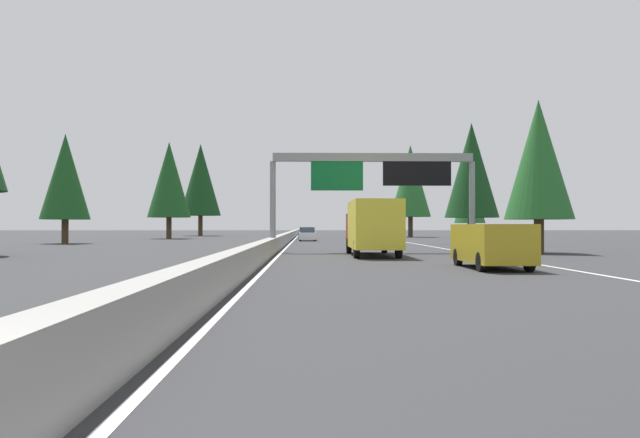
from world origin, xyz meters
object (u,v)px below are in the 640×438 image
conifer_right_near (539,160)px  conifer_right_mid (472,170)px  conifer_left_near (65,177)px  conifer_left_far (201,180)px  minivan_mid_right (491,244)px  conifer_left_mid (169,180)px  sedan_distant_a (353,232)px  conifer_right_distant (410,181)px  box_truck_far_right (372,226)px  bus_distant_b (363,225)px  conifer_right_far (470,196)px  sedan_near_center (306,234)px  sign_gantry_overhead (376,174)px  sedan_near_right (308,235)px

conifer_right_near → conifer_right_mid: conifer_right_mid is taller
conifer_left_near → conifer_left_far: (43.80, -4.66, 3.01)m
minivan_mid_right → conifer_left_mid: 59.80m
sedan_distant_a → conifer_right_distant: bearing=-136.5°
box_truck_far_right → bus_distant_b: size_ratio=0.74×
conifer_right_far → conifer_left_near: size_ratio=0.89×
conifer_left_mid → conifer_right_mid: bearing=-126.9°
conifer_right_near → conifer_right_far: (42.03, -6.99, -0.11)m
box_truck_far_right → conifer_right_mid: 23.46m
sedan_near_center → conifer_left_near: conifer_left_near is taller
minivan_mid_right → conifer_right_far: conifer_right_far is taller
conifer_right_mid → conifer_right_far: bearing=-14.4°
box_truck_far_right → conifer_right_near: (2.77, -10.22, 3.95)m
conifer_right_mid → conifer_right_near: bearing=177.8°
box_truck_far_right → sedan_distant_a: (62.86, -3.64, -0.93)m
sign_gantry_overhead → conifer_right_mid: size_ratio=1.19×
box_truck_far_right → conifer_right_near: 11.30m
minivan_mid_right → conifer_left_far: bearing=17.7°
conifer_right_mid → conifer_right_far: size_ratio=1.19×
minivan_mid_right → sedan_near_right: bearing=9.3°
conifer_left_mid → box_truck_far_right: bearing=-154.6°
conifer_left_mid → conifer_left_far: (22.74, 0.03, 1.69)m
sign_gantry_overhead → conifer_right_far: bearing=-22.2°
bus_distant_b → conifer_right_far: size_ratio=1.28×
conifer_right_near → conifer_left_far: bearing=26.0°
box_truck_far_right → conifer_left_near: bearing=48.1°
box_truck_far_right → sedan_near_center: box_truck_far_right is taller
sedan_near_right → conifer_left_mid: (11.24, 17.43, 6.74)m
sedan_near_center → conifer_left_mid: 18.99m
sign_gantry_overhead → conifer_left_far: conifer_left_far is taller
sedan_near_right → conifer_right_near: size_ratio=0.48×
conifer_left_near → conifer_right_near: bearing=-119.5°
conifer_left_near → sedan_near_center: bearing=-52.4°
conifer_right_near → conifer_right_distant: size_ratio=0.69×
minivan_mid_right → conifer_right_far: size_ratio=0.56×
sign_gantry_overhead → conifer_right_near: bearing=-99.3°
sign_gantry_overhead → bus_distant_b: sign_gantry_overhead is taller
sedan_near_right → conifer_left_mid: size_ratio=0.36×
sign_gantry_overhead → conifer_right_mid: conifer_right_mid is taller
box_truck_far_right → sedan_near_right: (32.88, 3.55, -0.93)m
box_truck_far_right → conifer_right_distant: bearing=-11.6°
bus_distant_b → conifer_left_far: (20.86, 24.65, 7.40)m
conifer_left_mid → conifer_right_distant: bearing=-71.6°
conifer_right_near → sedan_near_center: bearing=20.5°
conifer_right_near → conifer_right_mid: bearing=-2.2°
conifer_right_distant → conifer_right_mid: bearing=179.4°
sedan_near_center → conifer_left_mid: size_ratio=0.36×
sedan_distant_a → conifer_right_near: (-60.09, -6.58, 4.87)m
sedan_near_center → conifer_left_near: (-16.89, 21.96, 5.42)m
bus_distant_b → conifer_right_mid: (-25.79, -7.24, 4.78)m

